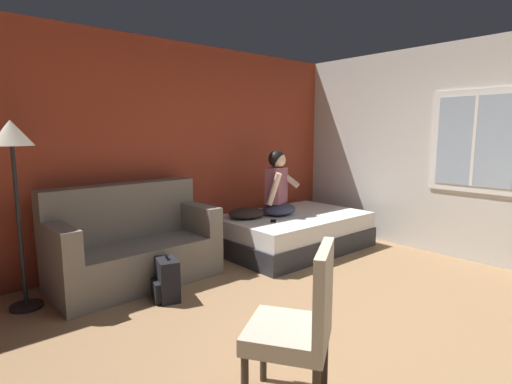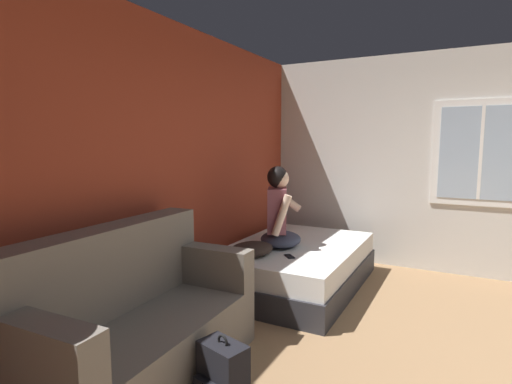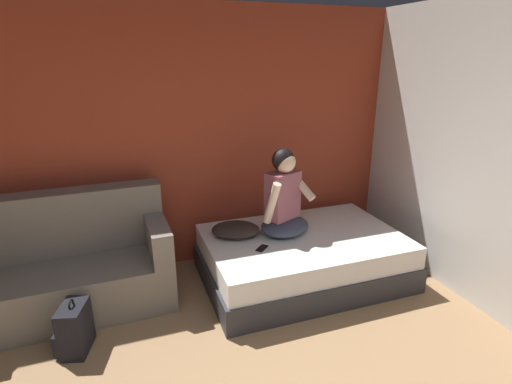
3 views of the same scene
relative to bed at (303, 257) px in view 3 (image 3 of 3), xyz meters
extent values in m
cube|color=#993823|center=(-1.38, 0.85, 1.11)|extent=(10.32, 0.16, 2.70)
cube|color=#2D2D33|center=(0.00, 0.00, -0.11)|extent=(2.01, 1.33, 0.26)
cube|color=white|center=(0.00, 0.00, 0.13)|extent=(1.94, 1.29, 0.22)
cube|color=slate|center=(-2.17, 0.20, -0.02)|extent=(1.73, 0.86, 0.44)
cube|color=slate|center=(-2.18, 0.50, 0.50)|extent=(1.71, 0.30, 0.60)
cube|color=slate|center=(-1.41, 0.23, 0.36)|extent=(0.21, 0.81, 0.32)
ellipsoid|color=#383D51|center=(-0.16, 0.12, 0.32)|extent=(0.65, 0.61, 0.16)
cube|color=#8C4C56|center=(-0.17, 0.16, 0.64)|extent=(0.38, 0.31, 0.48)
cylinder|color=beige|center=(-0.34, 0.03, 0.62)|extent=(0.16, 0.23, 0.44)
cylinder|color=beige|center=(0.01, 0.15, 0.74)|extent=(0.22, 0.37, 0.29)
sphere|color=beige|center=(-0.17, 0.14, 0.99)|extent=(0.21, 0.21, 0.21)
ellipsoid|color=black|center=(-0.17, 0.16, 1.00)|extent=(0.30, 0.29, 0.23)
cube|color=black|center=(-2.13, -0.39, -0.04)|extent=(0.25, 0.34, 0.40)
cube|color=black|center=(-2.24, -0.36, -0.13)|extent=(0.11, 0.24, 0.18)
torus|color=black|center=(-2.13, -0.39, 0.18)|extent=(0.04, 0.09, 0.09)
ellipsoid|color=#2D231E|center=(-0.65, 0.22, 0.31)|extent=(0.58, 0.51, 0.14)
cube|color=black|center=(-0.50, -0.13, 0.25)|extent=(0.15, 0.15, 0.01)
camera|label=1|loc=(-3.89, -3.70, 1.36)|focal=28.00mm
camera|label=2|loc=(-4.05, -1.63, 1.37)|focal=28.00mm
camera|label=3|loc=(-1.68, -3.28, 1.96)|focal=28.00mm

